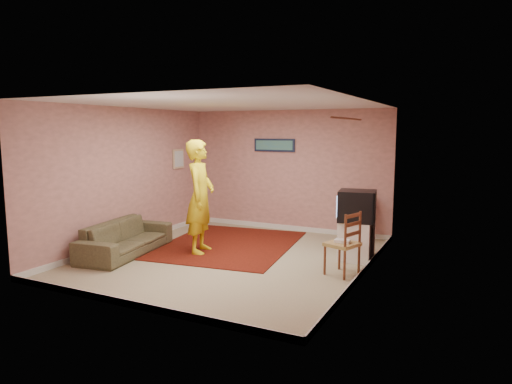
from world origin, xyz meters
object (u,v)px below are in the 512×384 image
at_px(tv_cabinet, 356,241).
at_px(person, 200,197).
at_px(sofa, 126,238).
at_px(crt_tv, 357,206).
at_px(chair_a, 360,212).
at_px(chair_b, 342,236).

height_order(tv_cabinet, person, person).
xyz_separation_m(tv_cabinet, person, (-2.63, -0.70, 0.67)).
relative_size(sofa, person, 0.99).
height_order(crt_tv, chair_a, crt_tv).
relative_size(chair_b, sofa, 0.28).
bearing_deg(person, crt_tv, -90.42).
xyz_separation_m(chair_a, person, (-2.34, -2.10, 0.44)).
relative_size(tv_cabinet, crt_tv, 1.00).
relative_size(chair_a, chair_b, 0.91).
bearing_deg(chair_a, sofa, -146.23).
bearing_deg(person, tv_cabinet, -90.43).
xyz_separation_m(crt_tv, chair_a, (-0.28, 1.40, -0.36)).
distance_m(chair_a, sofa, 4.46).
height_order(tv_cabinet, chair_b, chair_b).
bearing_deg(crt_tv, sofa, -168.21).
relative_size(chair_a, person, 0.25).
bearing_deg(person, chair_b, -108.46).
distance_m(chair_a, person, 3.18).
xyz_separation_m(crt_tv, sofa, (-3.74, -1.38, -0.64)).
relative_size(tv_cabinet, chair_b, 1.21).
relative_size(chair_a, sofa, 0.25).
distance_m(crt_tv, chair_a, 1.47).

